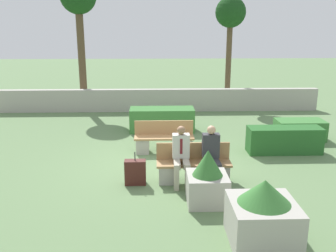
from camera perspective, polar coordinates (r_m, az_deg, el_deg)
name	(u,v)px	position (r m, az deg, el deg)	size (l,w,h in m)	color
ground_plane	(160,165)	(9.66, -1.27, -5.96)	(60.00, 60.00, 0.00)	#607F51
perimeter_wall	(158,100)	(15.44, -1.56, 3.96)	(13.21, 0.30, 0.92)	#ADA89E
bench_front	(194,168)	(8.62, 3.92, -6.35)	(1.69, 0.48, 0.86)	#A37A4C
bench_left_side	(164,141)	(10.50, -0.60, -2.29)	(1.66, 0.48, 0.86)	#A37A4C
person_seated_man	(181,153)	(8.32, 2.03, -4.17)	(0.38, 0.63, 1.33)	#B2A893
person_seated_woman	(211,153)	(8.39, 6.63, -4.08)	(0.38, 0.63, 1.33)	#333338
hedge_block_near_left	(284,140)	(10.96, 17.29, -2.04)	(2.04, 0.62, 0.73)	#286028
hedge_block_near_right	(300,130)	(12.39, 19.43, -0.53)	(1.47, 0.79, 0.61)	#3D7A38
hedge_block_mid_left	(162,120)	(12.58, -0.92, 0.99)	(2.14, 0.84, 0.78)	#3D7A38
planter_corner_left	(207,180)	(7.59, 6.01, -8.21)	(0.80, 0.80, 1.12)	#ADA89E
planter_corner_right	(263,214)	(6.48, 14.27, -12.90)	(1.08, 1.08, 1.10)	#ADA89E
suitcase	(135,172)	(8.49, -5.00, -7.04)	(0.47, 0.23, 0.77)	#471E19
tree_leftmost	(78,3)	(16.22, -13.49, 17.81)	(1.47, 1.47, 5.32)	brown
tree_center_left	(230,17)	(16.95, 9.48, 16.10)	(1.31, 1.31, 4.63)	brown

